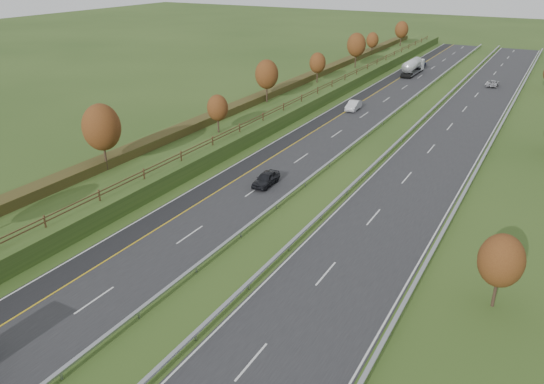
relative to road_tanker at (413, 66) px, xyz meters
The scene contains 17 objects.
ground 54.34m from the road_tanker, 80.52° to the right, with size 400.00×400.00×0.00m, color #2E4719.
near_carriageway 48.61m from the road_tanker, 88.89° to the right, with size 10.50×200.00×0.04m, color #242427.
far_carriageway 51.64m from the road_tanker, 70.24° to the right, with size 10.50×200.00×0.04m, color #242427.
hard_shoulder 48.68m from the road_tanker, 93.31° to the right, with size 3.00×200.00×0.04m, color black.
lane_markings 49.27m from the road_tanker, 81.42° to the right, with size 26.75×200.00×0.01m.
embankment_left 50.05m from the road_tanker, 103.94° to the right, with size 12.00×200.00×2.00m, color #2E4719.
hedge_left 50.57m from the road_tanker, 106.14° to the right, with size 2.20×180.00×1.10m, color #3B3D18.
fence_left 49.57m from the road_tanker, 98.77° to the right, with size 0.12×189.06×1.20m.
median_barrier_near 49.03m from the road_tanker, 82.21° to the right, with size 0.32×200.00×0.71m.
median_barrier_far 49.98m from the road_tanker, 76.41° to the right, with size 0.32×200.00×0.71m.
outer_barrier_far 53.86m from the road_tanker, 64.43° to the right, with size 0.32×200.00×0.71m.
trees_left 53.43m from the road_tanker, 102.70° to the right, with size 6.64×164.30×7.66m.
road_tanker is the anchor object (origin of this frame).
car_dark_near 71.69m from the road_tanker, 87.93° to the right, with size 1.83×4.54×1.55m, color black.
car_silver_mid 35.49m from the road_tanker, 90.87° to the right, with size 1.71×4.89×1.61m, color silver.
car_small_far 10.40m from the road_tanker, 93.65° to the left, with size 1.91×4.69×1.36m, color #162045.
car_oncoming 18.24m from the road_tanker, 13.40° to the right, with size 2.11×4.57×1.27m, color #ABAAAF.
Camera 1 is at (29.45, -11.94, 23.95)m, focal length 35.00 mm.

